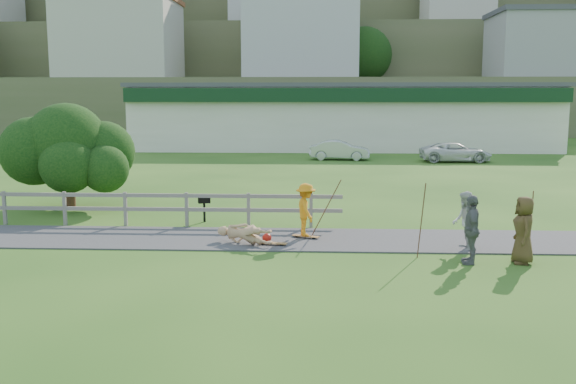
{
  "coord_description": "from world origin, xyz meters",
  "views": [
    {
      "loc": [
        2.25,
        -16.8,
        4.18
      ],
      "look_at": [
        1.33,
        2.0,
        1.34
      ],
      "focal_mm": 40.0,
      "sensor_mm": 36.0,
      "label": 1
    }
  ],
  "objects_px": {
    "skater_fallen": "(245,234)",
    "spectator_b": "(471,230)",
    "tree": "(68,167)",
    "car_white": "(456,152)",
    "bbq": "(204,209)",
    "spectator_c": "(524,230)",
    "skater_rider": "(306,213)",
    "spectator_a": "(465,221)",
    "car_silver": "(340,150)"
  },
  "relations": [
    {
      "from": "skater_rider",
      "to": "tree",
      "type": "distance_m",
      "value": 10.13
    },
    {
      "from": "spectator_b",
      "to": "car_silver",
      "type": "relative_size",
      "value": 0.45
    },
    {
      "from": "spectator_b",
      "to": "skater_fallen",
      "type": "bearing_deg",
      "value": -99.64
    },
    {
      "from": "skater_fallen",
      "to": "spectator_c",
      "type": "xyz_separation_m",
      "value": [
        7.2,
        -1.63,
        0.54
      ]
    },
    {
      "from": "bbq",
      "to": "spectator_a",
      "type": "bearing_deg",
      "value": -39.9
    },
    {
      "from": "skater_rider",
      "to": "car_silver",
      "type": "relative_size",
      "value": 0.4
    },
    {
      "from": "skater_fallen",
      "to": "bbq",
      "type": "bearing_deg",
      "value": 57.53
    },
    {
      "from": "bbq",
      "to": "skater_fallen",
      "type": "bearing_deg",
      "value": -77.01
    },
    {
      "from": "car_silver",
      "to": "tree",
      "type": "relative_size",
      "value": 0.82
    },
    {
      "from": "bbq",
      "to": "car_white",
      "type": "bearing_deg",
      "value": 43.4
    },
    {
      "from": "spectator_c",
      "to": "tree",
      "type": "relative_size",
      "value": 0.36
    },
    {
      "from": "spectator_a",
      "to": "spectator_c",
      "type": "distance_m",
      "value": 1.74
    },
    {
      "from": "skater_fallen",
      "to": "spectator_a",
      "type": "relative_size",
      "value": 1.06
    },
    {
      "from": "skater_rider",
      "to": "car_white",
      "type": "xyz_separation_m",
      "value": [
        9.0,
        22.55,
        -0.16
      ]
    },
    {
      "from": "spectator_b",
      "to": "tree",
      "type": "height_order",
      "value": "tree"
    },
    {
      "from": "tree",
      "to": "car_silver",
      "type": "bearing_deg",
      "value": 60.49
    },
    {
      "from": "bbq",
      "to": "spectator_c",
      "type": "bearing_deg",
      "value": -43.64
    },
    {
      "from": "spectator_a",
      "to": "car_silver",
      "type": "bearing_deg",
      "value": -167.15
    },
    {
      "from": "spectator_a",
      "to": "tree",
      "type": "height_order",
      "value": "tree"
    },
    {
      "from": "skater_fallen",
      "to": "tree",
      "type": "height_order",
      "value": "tree"
    },
    {
      "from": "skater_fallen",
      "to": "spectator_c",
      "type": "height_order",
      "value": "spectator_c"
    },
    {
      "from": "car_white",
      "to": "bbq",
      "type": "height_order",
      "value": "car_white"
    },
    {
      "from": "skater_rider",
      "to": "skater_fallen",
      "type": "relative_size",
      "value": 0.9
    },
    {
      "from": "spectator_c",
      "to": "bbq",
      "type": "bearing_deg",
      "value": -115.37
    },
    {
      "from": "bbq",
      "to": "car_silver",
      "type": "bearing_deg",
      "value": 61.42
    },
    {
      "from": "spectator_b",
      "to": "bbq",
      "type": "xyz_separation_m",
      "value": [
        -7.62,
        4.98,
        -0.44
      ]
    },
    {
      "from": "spectator_a",
      "to": "car_white",
      "type": "bearing_deg",
      "value": 175.64
    },
    {
      "from": "spectator_a",
      "to": "skater_rider",
      "type": "bearing_deg",
      "value": -98.66
    },
    {
      "from": "spectator_b",
      "to": "bbq",
      "type": "relative_size",
      "value": 2.04
    },
    {
      "from": "spectator_b",
      "to": "spectator_c",
      "type": "xyz_separation_m",
      "value": [
        1.31,
        0.08,
        -0.02
      ]
    },
    {
      "from": "spectator_a",
      "to": "tree",
      "type": "relative_size",
      "value": 0.34
    },
    {
      "from": "car_silver",
      "to": "tree",
      "type": "bearing_deg",
      "value": 154.66
    },
    {
      "from": "bbq",
      "to": "skater_rider",
      "type": "bearing_deg",
      "value": -50.13
    },
    {
      "from": "skater_fallen",
      "to": "car_silver",
      "type": "relative_size",
      "value": 0.44
    },
    {
      "from": "car_white",
      "to": "bbq",
      "type": "relative_size",
      "value": 5.2
    },
    {
      "from": "spectator_a",
      "to": "car_silver",
      "type": "relative_size",
      "value": 0.42
    },
    {
      "from": "spectator_a",
      "to": "car_silver",
      "type": "height_order",
      "value": "spectator_a"
    },
    {
      "from": "skater_rider",
      "to": "car_silver",
      "type": "height_order",
      "value": "skater_rider"
    },
    {
      "from": "spectator_b",
      "to": "car_silver",
      "type": "bearing_deg",
      "value": -167.95
    },
    {
      "from": "car_silver",
      "to": "bbq",
      "type": "height_order",
      "value": "car_silver"
    },
    {
      "from": "tree",
      "to": "skater_fallen",
      "type": "bearing_deg",
      "value": -37.74
    },
    {
      "from": "skater_fallen",
      "to": "spectator_b",
      "type": "bearing_deg",
      "value": -76.59
    },
    {
      "from": "car_white",
      "to": "spectator_c",
      "type": "bearing_deg",
      "value": 170.12
    },
    {
      "from": "spectator_c",
      "to": "bbq",
      "type": "relative_size",
      "value": 2.0
    },
    {
      "from": "spectator_c",
      "to": "spectator_b",
      "type": "bearing_deg",
      "value": -82.91
    },
    {
      "from": "tree",
      "to": "car_white",
      "type": "bearing_deg",
      "value": 44.82
    },
    {
      "from": "car_silver",
      "to": "bbq",
      "type": "bearing_deg",
      "value": 170.47
    },
    {
      "from": "car_white",
      "to": "tree",
      "type": "height_order",
      "value": "tree"
    },
    {
      "from": "spectator_b",
      "to": "tree",
      "type": "distance_m",
      "value": 15.01
    },
    {
      "from": "spectator_a",
      "to": "car_silver",
      "type": "xyz_separation_m",
      "value": [
        -2.62,
        24.69,
        -0.17
      ]
    }
  ]
}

